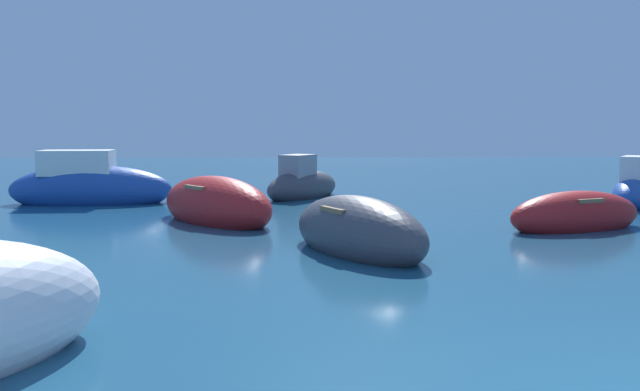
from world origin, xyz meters
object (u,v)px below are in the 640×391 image
(moored_boat_3, at_px, (638,192))
(moored_boat_8, at_px, (89,186))
(moored_boat_1, at_px, (302,185))
(moored_boat_5, at_px, (576,215))
(moored_boat_0, at_px, (358,232))
(moored_boat_7, at_px, (216,205))

(moored_boat_3, distance_m, moored_boat_8, 14.85)
(moored_boat_1, xyz_separation_m, moored_boat_5, (5.58, -6.49, -0.07))
(moored_boat_0, relative_size, moored_boat_8, 0.84)
(moored_boat_0, height_order, moored_boat_7, moored_boat_7)
(moored_boat_1, height_order, moored_boat_5, moored_boat_1)
(moored_boat_0, xyz_separation_m, moored_boat_3, (8.14, 6.38, 0.02))
(moored_boat_1, xyz_separation_m, moored_boat_7, (-2.02, -5.07, 0.01))
(moored_boat_3, relative_size, moored_boat_8, 0.73)
(moored_boat_5, bearing_deg, moored_boat_7, 149.33)
(moored_boat_0, xyz_separation_m, moored_boat_1, (-0.79, 8.90, 0.01))
(moored_boat_3, distance_m, moored_boat_5, 5.18)
(moored_boat_5, xyz_separation_m, moored_boat_7, (-7.60, 1.42, 0.08))
(moored_boat_0, relative_size, moored_boat_5, 1.09)
(moored_boat_5, height_order, moored_boat_7, moored_boat_7)
(moored_boat_5, relative_size, moored_boat_8, 0.77)
(moored_boat_1, height_order, moored_boat_8, moored_boat_8)
(moored_boat_0, distance_m, moored_boat_5, 5.37)
(moored_boat_7, xyz_separation_m, moored_boat_8, (-3.86, 3.75, 0.10))
(moored_boat_0, bearing_deg, moored_boat_7, 9.40)
(moored_boat_3, bearing_deg, moored_boat_0, 164.30)
(moored_boat_0, xyz_separation_m, moored_boat_5, (4.79, 2.42, -0.06))
(moored_boat_0, distance_m, moored_boat_3, 10.34)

